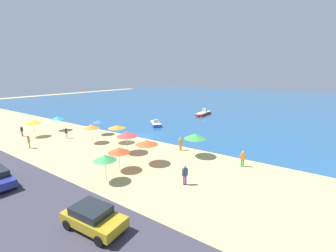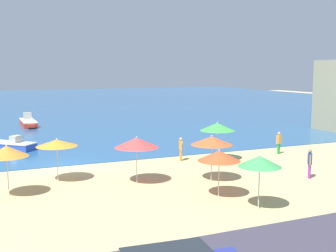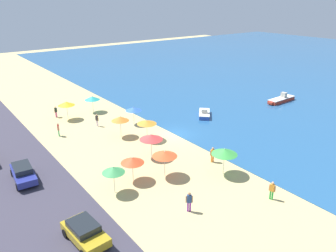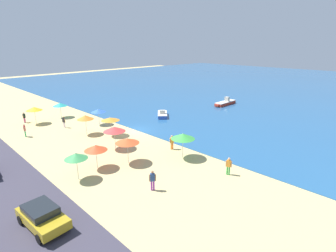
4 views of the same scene
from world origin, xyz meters
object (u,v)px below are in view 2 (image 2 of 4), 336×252
(beach_umbrella_0, at_px, (212,141))
(beach_umbrella_8, at_px, (217,127))
(beach_umbrella_9, at_px, (57,143))
(beach_umbrella_6, at_px, (7,151))
(skiff_offshore, at_px, (28,122))
(skiff_nearshore, at_px, (12,145))
(bather_1, at_px, (181,148))
(beach_umbrella_4, at_px, (137,143))
(bather_2, at_px, (279,142))
(bather_5, at_px, (310,162))
(beach_umbrella_5, at_px, (219,156))
(beach_umbrella_1, at_px, (260,161))

(beach_umbrella_0, height_order, beach_umbrella_8, beach_umbrella_8)
(beach_umbrella_9, bearing_deg, beach_umbrella_6, -143.97)
(beach_umbrella_8, xyz_separation_m, skiff_offshore, (-10.45, 24.18, -1.94))
(beach_umbrella_8, xyz_separation_m, skiff_nearshore, (-12.96, 9.68, -1.97))
(bather_1, distance_m, skiff_offshore, 24.66)
(beach_umbrella_0, bearing_deg, beach_umbrella_4, 162.75)
(bather_2, bearing_deg, beach_umbrella_0, -150.40)
(bather_5, bearing_deg, bather_1, 123.61)
(beach_umbrella_5, bearing_deg, bather_5, 8.87)
(beach_umbrella_4, xyz_separation_m, bather_5, (9.59, -3.01, -1.32))
(beach_umbrella_6, bearing_deg, beach_umbrella_5, -23.57)
(beach_umbrella_0, relative_size, skiff_nearshore, 0.70)
(beach_umbrella_8, distance_m, beach_umbrella_9, 11.17)
(beach_umbrella_9, bearing_deg, beach_umbrella_0, -22.82)
(beach_umbrella_4, distance_m, bather_5, 10.13)
(beach_umbrella_0, bearing_deg, beach_umbrella_5, -112.09)
(beach_umbrella_9, height_order, skiff_offshore, beach_umbrella_9)
(bather_5, distance_m, skiff_nearshore, 22.32)
(beach_umbrella_6, relative_size, skiff_offshore, 0.45)
(beach_umbrella_5, relative_size, beach_umbrella_6, 0.91)
(beach_umbrella_6, distance_m, skiff_offshore, 27.72)
(beach_umbrella_9, xyz_separation_m, bather_5, (13.58, -5.13, -1.23))
(beach_umbrella_6, xyz_separation_m, bather_1, (11.44, 4.16, -1.37))
(beach_umbrella_9, bearing_deg, beach_umbrella_4, -28.02)
(bather_1, bearing_deg, skiff_offshore, 109.13)
(beach_umbrella_4, height_order, beach_umbrella_5, beach_umbrella_4)
(beach_umbrella_1, bearing_deg, skiff_nearshore, 116.03)
(beach_umbrella_4, distance_m, skiff_offshore, 27.87)
(beach_umbrella_1, xyz_separation_m, beach_umbrella_5, (-0.74, 2.32, -0.13))
(beach_umbrella_9, distance_m, skiff_offshore, 25.55)
(beach_umbrella_5, relative_size, skiff_nearshore, 0.64)
(beach_umbrella_6, bearing_deg, skiff_offshore, 83.02)
(beach_umbrella_9, xyz_separation_m, bather_1, (8.72, 2.18, -1.28))
(bather_5, bearing_deg, beach_umbrella_0, 162.47)
(beach_umbrella_1, bearing_deg, bather_5, 29.49)
(beach_umbrella_6, xyz_separation_m, skiff_offshore, (3.36, 27.45, -1.87))
(beach_umbrella_1, distance_m, bather_5, 6.93)
(beach_umbrella_0, bearing_deg, skiff_offshore, 104.37)
(beach_umbrella_0, xyz_separation_m, bather_1, (0.68, 5.56, -1.40))
(beach_umbrella_5, xyz_separation_m, beach_umbrella_9, (-6.90, 6.18, 0.13))
(beach_umbrella_0, relative_size, bather_2, 1.57)
(beach_umbrella_9, xyz_separation_m, skiff_offshore, (0.64, 25.48, -1.78))
(beach_umbrella_1, height_order, beach_umbrella_9, beach_umbrella_1)
(beach_umbrella_5, height_order, skiff_nearshore, beach_umbrella_5)
(beach_umbrella_0, relative_size, bather_5, 1.51)
(bather_5, xyz_separation_m, skiff_nearshore, (-15.44, 16.11, -0.58))
(skiff_nearshore, bearing_deg, beach_umbrella_9, -80.38)
(beach_umbrella_1, relative_size, skiff_offshore, 0.43)
(beach_umbrella_1, bearing_deg, skiff_offshore, 101.65)
(beach_umbrella_8, distance_m, skiff_offshore, 26.41)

